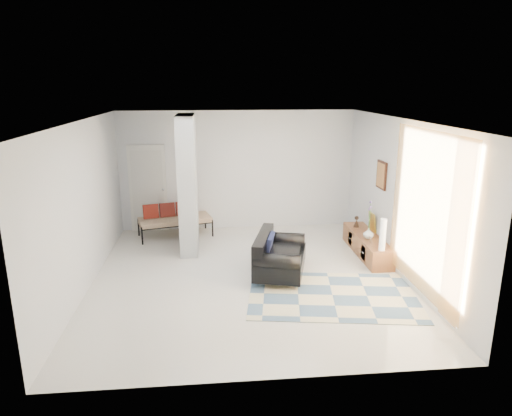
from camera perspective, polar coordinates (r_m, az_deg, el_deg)
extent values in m
plane|color=silver|center=(8.36, -1.03, -8.58)|extent=(6.00, 6.00, 0.00)
plane|color=white|center=(7.67, -1.13, 10.92)|extent=(6.00, 6.00, 0.00)
plane|color=silver|center=(10.83, -2.34, 4.70)|extent=(6.00, 0.00, 6.00)
plane|color=silver|center=(5.07, 1.65, -7.74)|extent=(6.00, 0.00, 6.00)
plane|color=silver|center=(8.17, -20.68, 0.22)|extent=(0.00, 6.00, 6.00)
plane|color=silver|center=(8.56, 17.60, 1.16)|extent=(0.00, 6.00, 6.00)
cube|color=#A8AEB0|center=(9.45, -8.53, 2.99)|extent=(0.35, 1.20, 2.80)
cube|color=white|center=(10.95, -13.35, 2.39)|extent=(0.85, 0.06, 2.04)
plane|color=#FFAD43|center=(7.51, 20.43, -0.62)|extent=(0.00, 2.55, 2.55)
cube|color=#35180E|center=(9.31, 15.42, 4.00)|extent=(0.04, 0.45, 0.55)
cube|color=brown|center=(9.62, 13.70, -4.50)|extent=(0.45, 1.94, 0.40)
cube|color=#35180E|center=(9.17, 13.30, -5.46)|extent=(0.02, 0.26, 0.28)
cube|color=#35180E|center=(9.94, 11.73, -3.74)|extent=(0.02, 0.26, 0.28)
cube|color=gold|center=(9.80, 14.33, -1.72)|extent=(0.09, 0.32, 0.40)
cube|color=silver|center=(9.12, 14.08, -3.89)|extent=(0.04, 0.10, 0.12)
cylinder|color=silver|center=(7.97, 0.27, -9.45)|extent=(0.05, 0.05, 0.10)
cylinder|color=silver|center=(9.01, 1.45, -6.43)|extent=(0.05, 0.05, 0.10)
cylinder|color=silver|center=(7.90, 4.88, -9.73)|extent=(0.05, 0.05, 0.10)
cylinder|color=silver|center=(8.95, 5.50, -6.65)|extent=(0.05, 0.05, 0.10)
cube|color=black|center=(8.37, 3.06, -6.72)|extent=(1.17, 1.56, 0.30)
cube|color=black|center=(8.29, 0.91, -4.48)|extent=(0.56, 1.39, 0.36)
cylinder|color=black|center=(7.76, 2.60, -6.71)|extent=(0.84, 0.48, 0.28)
cylinder|color=black|center=(8.83, 3.51, -3.95)|extent=(0.84, 0.48, 0.28)
cube|color=black|center=(8.27, 1.74, -4.39)|extent=(0.27, 0.53, 0.31)
cylinder|color=black|center=(10.19, -14.05, -3.40)|extent=(0.04, 0.04, 0.40)
cylinder|color=black|center=(10.47, -5.45, -2.51)|extent=(0.04, 0.04, 0.40)
cylinder|color=black|center=(10.81, -14.47, -2.36)|extent=(0.04, 0.04, 0.40)
cylinder|color=black|center=(11.06, -6.33, -1.55)|extent=(0.04, 0.04, 0.40)
cube|color=beige|center=(10.55, -10.07, -1.51)|extent=(1.72, 1.06, 0.12)
cube|color=maroon|center=(10.56, -13.01, -0.41)|extent=(0.37, 0.25, 0.33)
cube|color=maroon|center=(10.61, -11.02, -0.23)|extent=(0.37, 0.25, 0.33)
cube|color=maroon|center=(10.67, -9.05, -0.04)|extent=(0.37, 0.25, 0.33)
cube|color=beige|center=(7.77, 9.53, -10.71)|extent=(2.98, 2.21, 0.01)
cylinder|color=beige|center=(8.71, 15.57, -3.23)|extent=(0.11, 0.11, 0.60)
imported|color=white|center=(9.35, 13.88, -3.09)|extent=(0.23, 0.23, 0.22)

